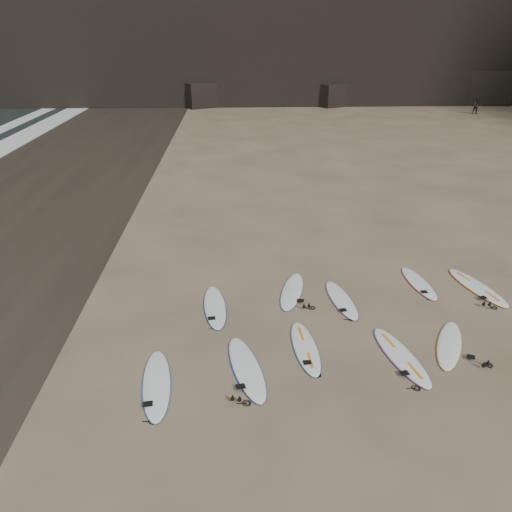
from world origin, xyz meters
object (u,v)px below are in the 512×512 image
(surfboard_1, at_px, (247,368))
(surfboard_7, at_px, (341,299))
(surfboard_2, at_px, (305,347))
(surfboard_3, at_px, (401,356))
(person_b, at_px, (477,106))
(surfboard_5, at_px, (215,306))
(surfboard_4, at_px, (449,344))
(surfboard_9, at_px, (477,287))
(surfboard_6, at_px, (292,291))
(surfboard_8, at_px, (419,283))
(surfboard_0, at_px, (157,384))

(surfboard_1, relative_size, surfboard_7, 1.11)
(surfboard_2, height_order, surfboard_3, surfboard_3)
(person_b, bearing_deg, surfboard_5, -118.11)
(surfboard_1, bearing_deg, surfboard_4, -4.35)
(surfboard_5, bearing_deg, surfboard_3, -35.15)
(surfboard_5, xyz_separation_m, surfboard_7, (3.84, 0.24, -0.00))
(surfboard_3, xyz_separation_m, surfboard_9, (3.59, 3.52, 0.00))
(surfboard_6, relative_size, surfboard_8, 1.07)
(surfboard_4, bearing_deg, person_b, 90.62)
(surfboard_4, bearing_deg, surfboard_7, 159.29)
(surfboard_0, height_order, surfboard_7, surfboard_0)
(surfboard_9, bearing_deg, surfboard_0, -169.17)
(surfboard_7, distance_m, surfboard_9, 4.54)
(surfboard_5, bearing_deg, surfboard_4, -25.60)
(surfboard_3, distance_m, surfboard_5, 5.47)
(surfboard_0, xyz_separation_m, surfboard_8, (7.84, 4.69, -0.00))
(surfboard_0, distance_m, surfboard_5, 3.71)
(surfboard_3, relative_size, person_b, 1.68)
(surfboard_2, xyz_separation_m, surfboard_5, (-2.40, 2.21, 0.00))
(surfboard_0, distance_m, surfboard_4, 7.54)
(surfboard_2, distance_m, surfboard_8, 5.40)
(surfboard_3, height_order, surfboard_7, surfboard_3)
(surfboard_6, bearing_deg, surfboard_3, -41.70)
(surfboard_7, bearing_deg, surfboard_5, 176.17)
(surfboard_2, relative_size, surfboard_8, 1.04)
(surfboard_1, height_order, surfboard_2, surfboard_1)
(surfboard_1, xyz_separation_m, surfboard_2, (1.55, 0.79, -0.00))
(surfboard_1, height_order, surfboard_8, surfboard_1)
(surfboard_1, distance_m, surfboard_9, 8.42)
(surfboard_9, bearing_deg, surfboard_5, 172.31)
(surfboard_1, distance_m, surfboard_8, 7.10)
(surfboard_4, xyz_separation_m, surfboard_5, (-6.18, 2.25, 0.00))
(surfboard_2, distance_m, surfboard_3, 2.41)
(surfboard_0, distance_m, person_b, 47.21)
(surfboard_5, bearing_deg, surfboard_0, -115.44)
(surfboard_2, distance_m, surfboard_7, 2.84)
(surfboard_5, relative_size, surfboard_9, 0.94)
(surfboard_4, distance_m, surfboard_5, 6.58)
(surfboard_3, relative_size, surfboard_9, 0.96)
(surfboard_0, xyz_separation_m, surfboard_5, (1.26, 3.49, -0.00))
(surfboard_0, relative_size, surfboard_2, 1.07)
(surfboard_3, relative_size, surfboard_8, 1.12)
(surfboard_0, height_order, surfboard_5, surfboard_0)
(surfboard_5, bearing_deg, surfboard_9, 0.07)
(surfboard_9, bearing_deg, surfboard_6, 166.33)
(surfboard_0, relative_size, surfboard_9, 0.96)
(surfboard_8, height_order, surfboard_9, surfboard_9)
(surfboard_2, height_order, surfboard_9, surfboard_9)
(surfboard_5, height_order, surfboard_6, surfboard_5)
(surfboard_4, bearing_deg, surfboard_2, -154.56)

